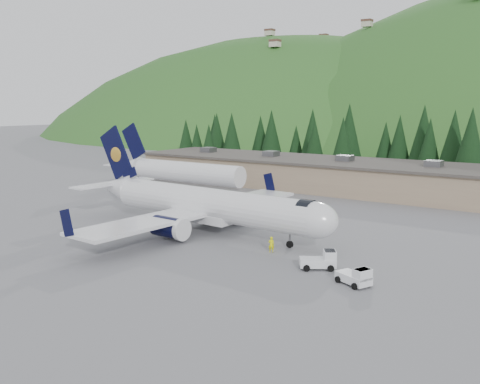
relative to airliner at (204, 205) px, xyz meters
name	(u,v)px	position (x,y,z in m)	size (l,w,h in m)	color
ground	(211,233)	(1.06, -0.06, -3.22)	(600.00, 600.00, 0.00)	slate
airliner	(204,205)	(0.00, 0.00, 0.00)	(36.36, 34.10, 12.07)	white
second_airliner	(175,170)	(-23.86, 21.94, 0.11)	(27.50, 11.00, 10.05)	white
baggage_tug_a	(321,261)	(17.86, -5.33, -2.44)	(3.60, 3.15, 1.73)	white
baggage_tug_b	(356,277)	(22.26, -7.84, -2.50)	(3.36, 2.71, 1.60)	white
terminal_building	(318,173)	(-3.95, 37.94, -0.59)	(71.00, 17.00, 6.10)	#907860
ramp_worker	(271,244)	(11.29, -3.27, -2.39)	(0.60, 0.40, 1.65)	#F5F802
tree_line	(372,140)	(-3.27, 62.04, 4.10)	(112.73, 18.39, 13.81)	black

